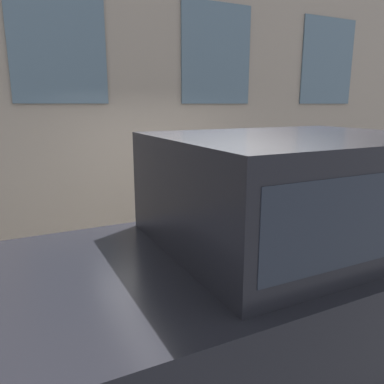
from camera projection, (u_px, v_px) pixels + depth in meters
ground_plane at (211, 289)px, 4.71m from camera, size 80.00×80.00×0.00m
sidewalk at (175, 253)px, 5.67m from camera, size 2.23×60.00×0.14m
fire_hydrant at (178, 244)px, 4.82m from camera, size 0.32×0.43×0.73m
person at (205, 199)px, 5.33m from camera, size 0.33×0.22×1.35m
parked_car_charcoal_near at (291, 247)px, 3.14m from camera, size 1.95×4.47×2.04m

